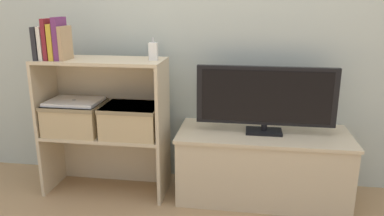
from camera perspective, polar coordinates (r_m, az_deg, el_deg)
ground_plane at (r=2.36m, az=-0.60°, el=-15.00°), size 16.00×16.00×0.00m
wall_back at (r=2.50m, az=1.11°, el=15.56°), size 10.00×0.05×2.40m
tv_stand at (r=2.44m, az=10.61°, el=-8.50°), size 1.06×0.46×0.43m
tv at (r=2.29m, az=11.16°, el=1.58°), size 0.83×0.14×0.41m
bookshelf_lower_tier at (r=2.58m, az=-12.42°, el=-6.28°), size 0.79×0.32×0.40m
bookshelf_upper_tier at (r=2.45m, az=-13.00°, el=3.37°), size 0.79×0.32×0.48m
book_charcoal at (r=2.45m, az=-22.17°, el=9.16°), size 0.03×0.15×0.20m
book_ivory at (r=2.44m, az=-21.54°, el=9.21°), size 0.02×0.14×0.20m
book_maroon at (r=2.42m, az=-20.93°, el=9.76°), size 0.03×0.14×0.24m
book_mustard at (r=2.41m, az=-20.17°, el=9.44°), size 0.03×0.14×0.21m
book_plum at (r=2.39m, az=-19.47°, el=9.93°), size 0.03×0.13×0.25m
book_tan at (r=2.38m, az=-18.74°, el=9.35°), size 0.02×0.14×0.20m
baby_monitor at (r=2.25m, az=-5.91°, el=8.58°), size 0.05×0.04×0.13m
storage_basket_left at (r=2.51m, az=-17.32°, el=-1.21°), size 0.35×0.29×0.19m
storage_basket_right at (r=2.37m, az=-9.15°, el=-1.65°), size 0.35×0.29×0.19m
laptop at (r=2.48m, az=-17.51°, el=0.95°), size 0.33×0.24×0.02m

